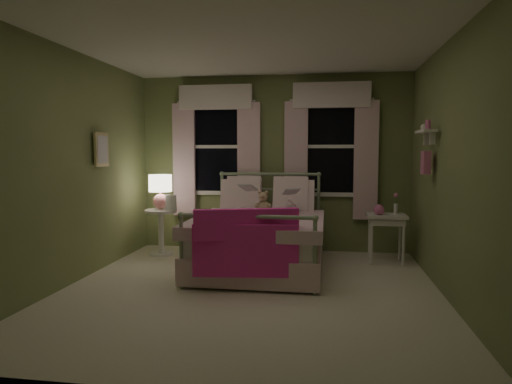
% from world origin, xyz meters
% --- Properties ---
extents(room_shell, '(4.20, 4.20, 4.20)m').
position_xyz_m(room_shell, '(0.00, 0.00, 1.30)').
color(room_shell, white).
rests_on(room_shell, ground).
extents(bed, '(1.58, 2.04, 1.18)m').
position_xyz_m(bed, '(-0.02, 0.95, 0.38)').
color(bed, white).
rests_on(bed, ground).
extents(pink_throw, '(1.10, 0.42, 0.71)m').
position_xyz_m(pink_throw, '(-0.02, -0.07, 0.61)').
color(pink_throw, '#F42FA3').
rests_on(pink_throw, bed).
extents(child_left, '(0.30, 0.24, 0.73)m').
position_xyz_m(child_left, '(-0.30, 1.37, 0.94)').
color(child_left, '#F7D1DD').
rests_on(child_left, bed).
extents(child_right, '(0.43, 0.36, 0.78)m').
position_xyz_m(child_right, '(0.26, 1.37, 0.96)').
color(child_right, '#F7D1DD').
rests_on(child_right, bed).
extents(book_left, '(0.22, 0.16, 0.26)m').
position_xyz_m(book_left, '(-0.30, 1.12, 0.96)').
color(book_left, beige).
rests_on(book_left, child_left).
extents(book_right, '(0.22, 0.16, 0.26)m').
position_xyz_m(book_right, '(0.26, 1.12, 0.92)').
color(book_right, beige).
rests_on(book_right, child_right).
extents(teddy_bear, '(0.22, 0.18, 0.30)m').
position_xyz_m(teddy_bear, '(-0.02, 1.22, 0.79)').
color(teddy_bear, tan).
rests_on(teddy_bear, bed).
extents(nightstand_left, '(0.46, 0.46, 0.65)m').
position_xyz_m(nightstand_left, '(-1.53, 1.48, 0.42)').
color(nightstand_left, white).
rests_on(nightstand_left, ground).
extents(table_lamp, '(0.33, 0.33, 0.49)m').
position_xyz_m(table_lamp, '(-1.53, 1.48, 0.95)').
color(table_lamp, pink).
rests_on(table_lamp, nightstand_left).
extents(book_nightstand, '(0.18, 0.24, 0.02)m').
position_xyz_m(book_nightstand, '(-1.43, 1.40, 0.66)').
color(book_nightstand, beige).
rests_on(book_nightstand, nightstand_left).
extents(nightstand_right, '(0.50, 0.40, 0.64)m').
position_xyz_m(nightstand_right, '(1.59, 1.47, 0.55)').
color(nightstand_right, white).
rests_on(nightstand_right, ground).
extents(pink_toy, '(0.14, 0.20, 0.14)m').
position_xyz_m(pink_toy, '(1.49, 1.47, 0.71)').
color(pink_toy, pink).
rests_on(pink_toy, nightstand_right).
extents(bud_vase, '(0.06, 0.06, 0.28)m').
position_xyz_m(bud_vase, '(1.71, 1.52, 0.79)').
color(bud_vase, white).
rests_on(bud_vase, nightstand_right).
extents(window_left, '(1.34, 0.13, 1.96)m').
position_xyz_m(window_left, '(-0.85, 2.03, 1.62)').
color(window_left, black).
rests_on(window_left, room_shell).
extents(window_right, '(1.34, 0.13, 1.96)m').
position_xyz_m(window_right, '(0.85, 2.03, 1.62)').
color(window_right, black).
rests_on(window_right, room_shell).
extents(wall_shelf, '(0.15, 0.50, 0.60)m').
position_xyz_m(wall_shelf, '(1.90, 0.70, 1.52)').
color(wall_shelf, white).
rests_on(wall_shelf, room_shell).
extents(framed_picture, '(0.03, 0.32, 0.42)m').
position_xyz_m(framed_picture, '(-1.95, 0.60, 1.50)').
color(framed_picture, beige).
rests_on(framed_picture, room_shell).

